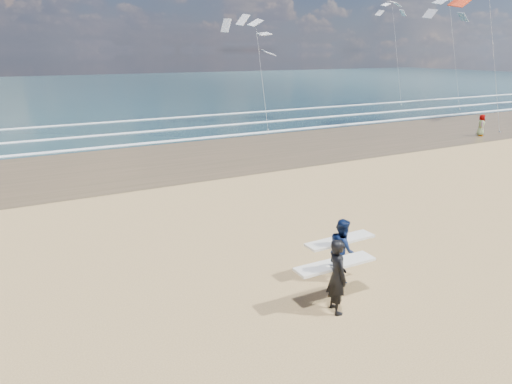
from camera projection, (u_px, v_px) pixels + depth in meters
wet_sand_strip at (387, 133)px, 35.64m from camera, size 220.00×12.00×0.01m
ocean at (170, 87)px, 81.04m from camera, size 220.00×100.00×0.02m
foam_breakers at (312, 117)px, 44.12m from camera, size 220.00×11.70×0.05m
surfer_near at (337, 275)px, 11.14m from camera, size 2.21×1.02×1.92m
surfer_far at (342, 249)px, 12.79m from camera, size 2.21×1.17×1.79m
beachgoer_0 at (481, 125)px, 34.43m from camera, size 0.92×0.91×1.61m
kite_0 at (491, 20)px, 36.13m from camera, size 7.47×4.92×14.17m
kite_1 at (260, 63)px, 37.91m from camera, size 5.47×4.70×9.52m
kite_2 at (453, 39)px, 50.20m from camera, size 6.38×4.80×12.98m
kite_5 at (396, 48)px, 54.22m from camera, size 4.44×4.59×12.65m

